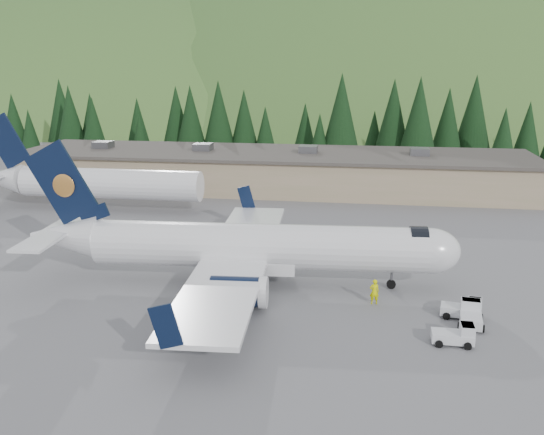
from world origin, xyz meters
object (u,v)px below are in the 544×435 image
(second_airliner, at_px, (88,182))
(baggage_tug_a, at_px, (457,335))
(baggage_tug_c, at_px, (471,315))
(ramp_worker, at_px, (374,292))
(baggage_tug_b, at_px, (465,309))
(airliner, at_px, (247,247))
(terminal_building, at_px, (272,170))

(second_airliner, height_order, baggage_tug_a, second_airliner)
(baggage_tug_c, height_order, ramp_worker, ramp_worker)
(second_airliner, distance_m, baggage_tug_b, 48.01)
(airliner, distance_m, baggage_tug_b, 16.90)
(baggage_tug_a, relative_size, terminal_building, 0.04)
(baggage_tug_c, bearing_deg, ramp_worker, 75.21)
(baggage_tug_a, bearing_deg, airliner, 151.43)
(baggage_tug_b, height_order, baggage_tug_c, baggage_tug_c)
(baggage_tug_b, bearing_deg, airliner, 175.13)
(baggage_tug_b, relative_size, baggage_tug_c, 0.98)
(second_airliner, bearing_deg, baggage_tug_b, -33.20)
(baggage_tug_b, relative_size, terminal_building, 0.04)
(airliner, distance_m, baggage_tug_c, 17.41)
(baggage_tug_c, xyz_separation_m, terminal_building, (-20.46, 43.23, 1.96))
(airliner, relative_size, baggage_tug_a, 13.23)
(baggage_tug_a, height_order, terminal_building, terminal_building)
(baggage_tug_a, bearing_deg, terminal_building, 113.09)
(second_airliner, distance_m, ramp_worker, 42.04)
(airliner, bearing_deg, terminal_building, 92.41)
(terminal_building, relative_size, ramp_worker, 37.10)
(airliner, relative_size, baggage_tug_c, 11.77)
(baggage_tug_b, distance_m, baggage_tug_c, 1.01)
(second_airliner, relative_size, baggage_tug_a, 10.56)
(second_airliner, height_order, baggage_tug_b, second_airliner)
(baggage_tug_c, bearing_deg, second_airliner, 62.36)
(airliner, xyz_separation_m, baggage_tug_a, (15.10, -8.49, -2.43))
(airliner, height_order, terminal_building, airliner)
(baggage_tug_a, distance_m, baggage_tug_b, 4.44)
(baggage_tug_b, bearing_deg, baggage_tug_a, -94.67)
(second_airliner, bearing_deg, baggage_tug_a, -38.06)
(baggage_tug_a, height_order, baggage_tug_c, baggage_tug_c)
(airliner, distance_m, terminal_building, 38.28)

